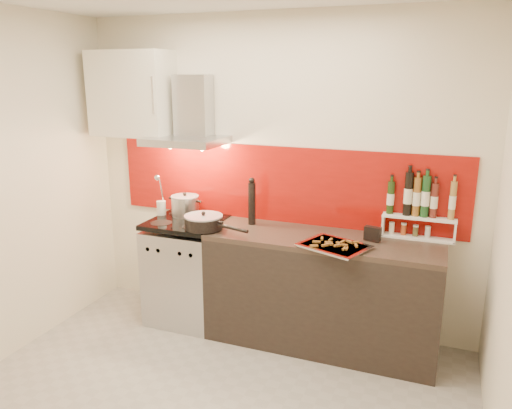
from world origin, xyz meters
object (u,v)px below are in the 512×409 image
at_px(counter, 322,291).
at_px(stock_pot, 185,206).
at_px(baking_tray, 335,246).
at_px(range_stove, 188,271).
at_px(saute_pan, 204,222).
at_px(pepper_mill, 252,202).

relative_size(counter, stock_pot, 7.43).
relative_size(counter, baking_tray, 3.22).
bearing_deg(counter, range_stove, -179.77).
xyz_separation_m(range_stove, stock_pot, (-0.07, 0.13, 0.56)).
height_order(stock_pot, saute_pan, stock_pot).
bearing_deg(range_stove, pepper_mill, 12.84).
bearing_deg(stock_pot, counter, -5.57).
height_order(counter, baking_tray, baking_tray).
bearing_deg(saute_pan, counter, 9.45).
bearing_deg(range_stove, saute_pan, -30.76).
distance_m(range_stove, pepper_mill, 0.87).
distance_m(counter, saute_pan, 1.09).
xyz_separation_m(pepper_mill, baking_tray, (0.77, -0.33, -0.18)).
bearing_deg(saute_pan, baking_tray, -2.69).
xyz_separation_m(counter, saute_pan, (-0.94, -0.16, 0.51)).
distance_m(range_stove, stock_pot, 0.58).
height_order(counter, pepper_mill, pepper_mill).
bearing_deg(pepper_mill, saute_pan, -137.16).
distance_m(pepper_mill, baking_tray, 0.86).
bearing_deg(pepper_mill, stock_pot, 179.83).
bearing_deg(stock_pot, range_stove, -60.71).
height_order(range_stove, stock_pot, stock_pot).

